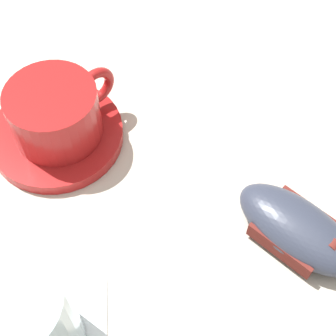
{
  "coord_description": "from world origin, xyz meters",
  "views": [
    {
      "loc": [
        -0.2,
        -0.03,
        0.42
      ],
      "look_at": [
        0.06,
        -0.01,
        0.03
      ],
      "focal_mm": 55.0,
      "sensor_mm": 36.0,
      "label": 1
    }
  ],
  "objects_px": {
    "computer_mouse": "(297,228)",
    "saucer": "(57,135)",
    "drinking_glass": "(23,325)",
    "coffee_cup": "(56,112)"
  },
  "relations": [
    {
      "from": "coffee_cup",
      "to": "computer_mouse",
      "type": "height_order",
      "value": "coffee_cup"
    },
    {
      "from": "computer_mouse",
      "to": "drinking_glass",
      "type": "xyz_separation_m",
      "value": [
        -0.11,
        0.21,
        0.04
      ]
    },
    {
      "from": "coffee_cup",
      "to": "drinking_glass",
      "type": "bearing_deg",
      "value": -174.1
    },
    {
      "from": "computer_mouse",
      "to": "saucer",
      "type": "bearing_deg",
      "value": 68.64
    },
    {
      "from": "computer_mouse",
      "to": "coffee_cup",
      "type": "bearing_deg",
      "value": 67.92
    },
    {
      "from": "coffee_cup",
      "to": "computer_mouse",
      "type": "distance_m",
      "value": 0.25
    },
    {
      "from": "computer_mouse",
      "to": "drinking_glass",
      "type": "bearing_deg",
      "value": 118.66
    },
    {
      "from": "coffee_cup",
      "to": "drinking_glass",
      "type": "relative_size",
      "value": 0.93
    },
    {
      "from": "coffee_cup",
      "to": "drinking_glass",
      "type": "xyz_separation_m",
      "value": [
        -0.21,
        -0.02,
        0.01
      ]
    },
    {
      "from": "drinking_glass",
      "to": "coffee_cup",
      "type": "bearing_deg",
      "value": 5.9
    }
  ]
}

